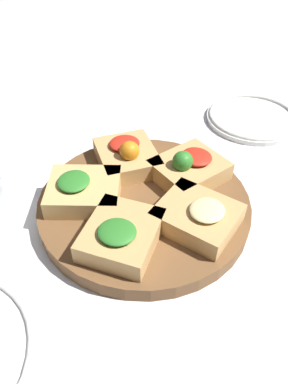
% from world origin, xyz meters
% --- Properties ---
extents(ground_plane, '(3.00, 3.00, 0.00)m').
position_xyz_m(ground_plane, '(0.00, 0.00, 0.00)').
color(ground_plane, white).
extents(serving_board, '(0.34, 0.34, 0.03)m').
position_xyz_m(serving_board, '(0.00, 0.00, 0.01)').
color(serving_board, brown).
rests_on(serving_board, ground_plane).
extents(focaccia_slice_0, '(0.15, 0.15, 0.06)m').
position_xyz_m(focaccia_slice_0, '(0.06, 0.07, 0.05)').
color(focaccia_slice_0, tan).
rests_on(focaccia_slice_0, serving_board).
extents(focaccia_slice_1, '(0.14, 0.15, 0.04)m').
position_xyz_m(focaccia_slice_1, '(-0.05, 0.08, 0.04)').
color(focaccia_slice_1, tan).
rests_on(focaccia_slice_1, serving_board).
extents(focaccia_slice_2, '(0.13, 0.12, 0.04)m').
position_xyz_m(focaccia_slice_2, '(-0.09, -0.02, 0.04)').
color(focaccia_slice_2, tan).
rests_on(focaccia_slice_2, serving_board).
extents(focaccia_slice_3, '(0.10, 0.12, 0.04)m').
position_xyz_m(focaccia_slice_3, '(-0.01, -0.10, 0.04)').
color(focaccia_slice_3, tan).
rests_on(focaccia_slice_3, serving_board).
extents(focaccia_slice_4, '(0.14, 0.13, 0.06)m').
position_xyz_m(focaccia_slice_4, '(0.09, -0.04, 0.05)').
color(focaccia_slice_4, tan).
rests_on(focaccia_slice_4, serving_board).
extents(plate_right, '(0.20, 0.20, 0.02)m').
position_xyz_m(plate_right, '(0.37, -0.06, 0.01)').
color(plate_right, white).
rests_on(plate_right, ground_plane).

